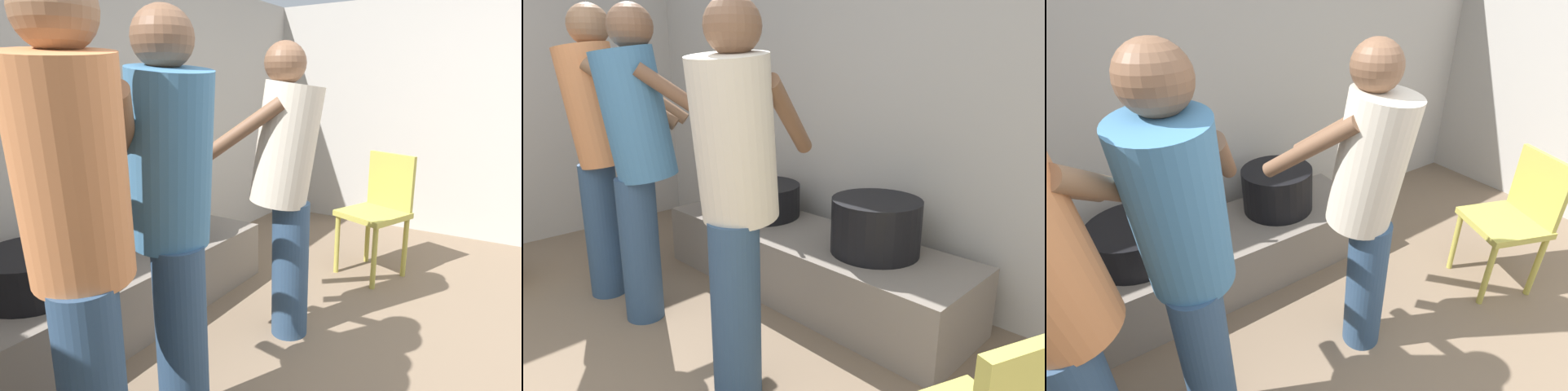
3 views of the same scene
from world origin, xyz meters
TOP-DOWN VIEW (x-y plane):
  - block_enclosure_rear at (0.00, 2.62)m, footprint 5.14×0.20m
  - hearth_ledge at (-0.28, 2.10)m, footprint 2.01×0.60m
  - cooking_pot_main at (-0.73, 2.14)m, footprint 0.52×0.52m
  - cooking_pot_secondary at (0.17, 2.14)m, footprint 0.47×0.47m
  - cook_in_cream_shirt at (0.13, 1.26)m, footprint 0.57×0.73m
  - cook_in_blue_shirt at (-0.68, 1.29)m, footprint 0.58×0.74m
  - cook_in_orange_shirt at (-1.09, 1.26)m, footprint 0.70×0.71m
  - chair_olive at (1.20, 1.07)m, footprint 0.52×0.52m

SIDE VIEW (x-z plane):
  - hearth_ledge at x=-0.28m, z-range 0.00..0.38m
  - cooking_pot_main at x=-0.73m, z-range 0.15..0.82m
  - chair_olive at x=1.20m, z-range 0.05..0.93m
  - cooking_pot_secondary at x=0.17m, z-range 0.38..0.67m
  - cook_in_cream_shirt at x=0.13m, z-range 0.11..1.68m
  - cook_in_blue_shirt at x=-0.68m, z-range 0.12..1.74m
  - cook_in_orange_shirt at x=-1.09m, z-range 0.12..1.77m
  - block_enclosure_rear at x=0.00m, z-range 0.00..2.12m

